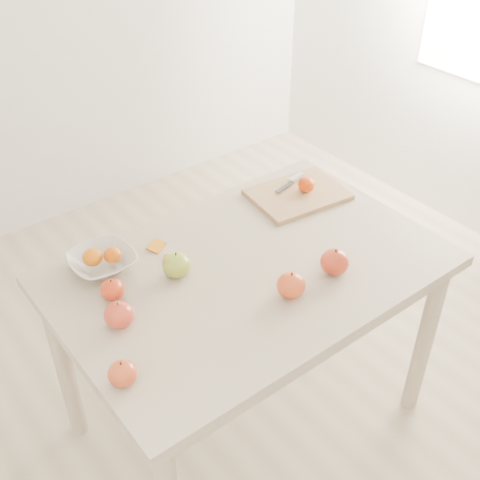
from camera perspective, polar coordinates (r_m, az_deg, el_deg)
ground at (r=2.42m, az=0.75°, el=-16.36°), size 3.50×3.50×0.00m
table at (r=1.94m, az=0.91°, el=-4.70°), size 1.20×0.80×0.75m
cutting_board at (r=2.21m, az=5.49°, el=4.33°), size 0.36×0.28×0.02m
board_tangerine at (r=2.20m, az=6.30°, el=5.26°), size 0.06×0.06×0.05m
fruit_bowl at (r=1.90m, az=-12.91°, el=-2.01°), size 0.20×0.20×0.05m
bowl_tangerine_near at (r=1.89m, az=-13.81°, el=-1.58°), size 0.06×0.06×0.05m
bowl_tangerine_far at (r=1.89m, az=-11.99°, el=-1.40°), size 0.06×0.06×0.05m
orange_peel_a at (r=1.97m, az=-7.91°, el=-0.68°), size 0.07×0.07×0.01m
orange_peel_b at (r=1.92m, az=-6.55°, el=-1.71°), size 0.06×0.05×0.01m
paring_knife at (r=2.27m, az=5.19°, el=5.80°), size 0.17×0.06×0.01m
apple_green at (r=1.83m, az=-6.03°, el=-2.38°), size 0.09×0.09×0.08m
apple_red_d at (r=1.55m, az=-11.09°, el=-12.31°), size 0.07×0.07×0.07m
apple_red_a at (r=1.78m, az=-12.00°, el=-4.61°), size 0.07×0.07×0.06m
apple_red_c at (r=1.75m, az=4.87°, el=-4.29°), size 0.09×0.09×0.08m
apple_red_e at (r=1.85m, az=8.96°, el=-2.07°), size 0.09×0.09×0.08m
apple_red_b at (r=1.69m, az=-11.39°, el=-6.96°), size 0.08×0.08×0.08m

